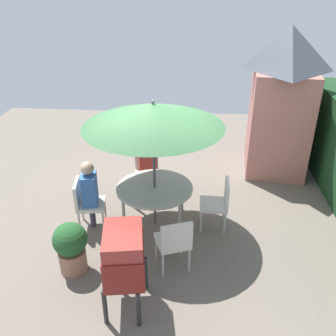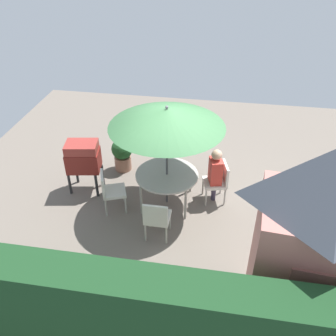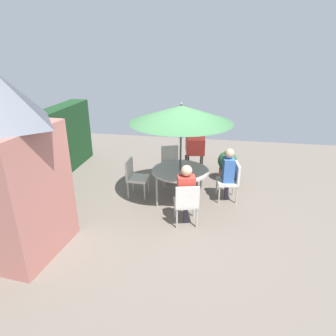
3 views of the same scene
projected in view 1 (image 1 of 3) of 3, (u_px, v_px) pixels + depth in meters
name	position (u px, v px, depth m)	size (l,w,h in m)	color
ground_plane	(159.00, 209.00, 6.95)	(11.00, 11.00, 0.00)	#6B6056
garden_shed	(282.00, 101.00, 7.69)	(1.65, 1.42, 3.09)	#B26B60
patio_table	(155.00, 190.00, 6.23)	(1.30, 1.30, 0.74)	#B2ADA3
patio_umbrella	(153.00, 115.00, 5.61)	(2.23, 2.23, 2.27)	#4C4C51
bbq_grill	(124.00, 256.00, 4.54)	(0.77, 0.61, 1.20)	maroon
chair_near_shed	(147.00, 169.00, 7.27)	(0.56, 0.56, 0.90)	silver
chair_far_side	(86.00, 201.00, 6.23)	(0.53, 0.53, 0.90)	silver
chair_toward_hedge	(174.00, 241.00, 5.30)	(0.60, 0.59, 0.90)	silver
chair_toward_house	(219.00, 201.00, 6.22)	(0.46, 0.47, 0.90)	silver
potted_plant_by_shed	(71.00, 246.00, 5.31)	(0.50, 0.50, 0.82)	#936651
person_in_red	(148.00, 159.00, 7.07)	(0.32, 0.39, 1.26)	#CC3D33
person_in_blue	(89.00, 188.00, 6.11)	(0.37, 0.29, 1.26)	#3866B2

